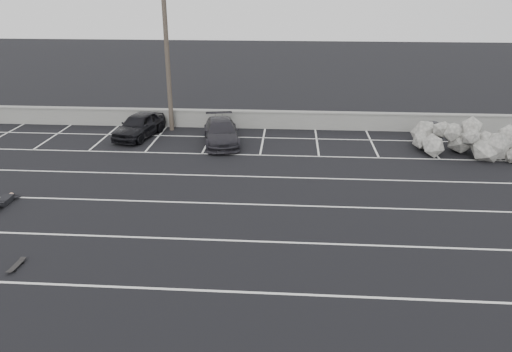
# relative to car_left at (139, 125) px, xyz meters

# --- Properties ---
(ground) EXTENTS (120.00, 120.00, 0.00)m
(ground) POSITION_rel_car_left_xyz_m (6.01, -11.66, -0.69)
(ground) COLOR black
(ground) RESTS_ON ground
(seawall) EXTENTS (50.00, 0.45, 1.06)m
(seawall) POSITION_rel_car_left_xyz_m (6.01, 2.34, -0.14)
(seawall) COLOR gray
(seawall) RESTS_ON ground
(stall_lines) EXTENTS (36.00, 20.05, 0.01)m
(stall_lines) POSITION_rel_car_left_xyz_m (5.93, -7.25, -0.68)
(stall_lines) COLOR silver
(stall_lines) RESTS_ON ground
(car_left) EXTENTS (2.48, 4.30, 1.38)m
(car_left) POSITION_rel_car_left_xyz_m (0.00, 0.00, 0.00)
(car_left) COLOR black
(car_left) RESTS_ON ground
(car_right) EXTENTS (2.62, 4.70, 1.29)m
(car_right) POSITION_rel_car_left_xyz_m (4.78, -0.84, -0.04)
(car_right) COLOR #242228
(car_right) RESTS_ON ground
(utility_pole) EXTENTS (1.32, 0.26, 9.89)m
(utility_pole) POSITION_rel_car_left_xyz_m (1.48, 1.54, 4.32)
(utility_pole) COLOR #4C4238
(utility_pole) RESTS_ON ground
(trash_bin) EXTENTS (0.66, 0.66, 0.86)m
(trash_bin) POSITION_rel_car_left_xyz_m (16.56, 1.21, -0.25)
(trash_bin) COLOR #242426
(trash_bin) RESTS_ON ground
(riprap_pile) EXTENTS (5.41, 3.70, 1.19)m
(riprap_pile) POSITION_rel_car_left_xyz_m (17.67, -1.85, -0.17)
(riprap_pile) COLOR #9F9C95
(riprap_pile) RESTS_ON ground
(person) EXTENTS (1.04, 2.32, 0.45)m
(person) POSITION_rel_car_left_xyz_m (-2.82, -9.18, -0.46)
(person) COLOR black
(person) RESTS_ON ground
(skateboard) EXTENTS (0.22, 0.74, 0.09)m
(skateboard) POSITION_rel_car_left_xyz_m (0.11, -13.84, -0.62)
(skateboard) COLOR black
(skateboard) RESTS_ON ground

